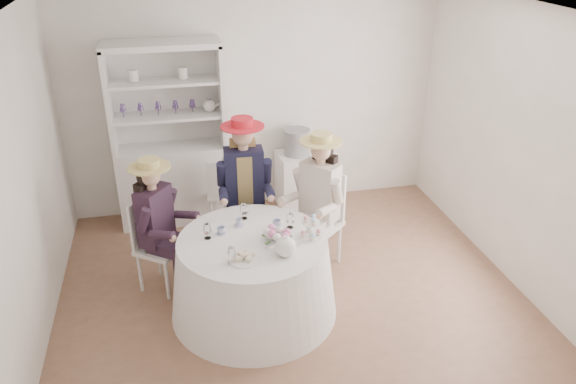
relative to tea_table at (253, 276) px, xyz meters
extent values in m
plane|color=brown|center=(0.40, 0.23, -0.39)|extent=(4.50, 4.50, 0.00)
plane|color=white|center=(0.40, 0.23, 2.31)|extent=(4.50, 4.50, 0.00)
plane|color=silver|center=(0.40, 2.23, 0.96)|extent=(4.50, 0.00, 4.50)
plane|color=silver|center=(0.40, -1.77, 0.96)|extent=(4.50, 0.00, 4.50)
plane|color=silver|center=(-1.85, 0.23, 0.96)|extent=(0.00, 4.50, 4.50)
plane|color=silver|center=(2.65, 0.23, 0.96)|extent=(0.00, 4.50, 4.50)
cone|color=white|center=(0.00, 0.00, -0.01)|extent=(1.55, 1.55, 0.76)
cylinder|color=white|center=(0.00, 0.00, 0.38)|extent=(1.35, 1.35, 0.02)
cube|color=silver|center=(-0.64, 1.98, 0.09)|extent=(1.36, 0.86, 0.96)
cube|color=silver|center=(-0.64, 2.19, 1.16)|extent=(1.22, 0.45, 1.17)
cube|color=silver|center=(-0.64, 1.98, 1.74)|extent=(1.36, 0.86, 0.06)
cube|color=silver|center=(-1.26, 1.98, 1.16)|extent=(0.19, 0.47, 1.17)
cube|color=silver|center=(-0.02, 1.98, 1.16)|extent=(0.19, 0.47, 1.17)
cube|color=silver|center=(-0.64, 1.98, 0.94)|extent=(1.27, 0.79, 0.03)
cube|color=silver|center=(-0.64, 1.98, 1.34)|extent=(1.27, 0.79, 0.03)
sphere|color=white|center=(-0.16, 1.98, 1.03)|extent=(0.15, 0.15, 0.15)
cube|color=silver|center=(0.88, 1.98, -0.03)|extent=(0.49, 0.49, 0.72)
cylinder|color=black|center=(0.88, 1.98, 0.49)|extent=(0.35, 0.35, 0.32)
cube|color=silver|center=(-0.83, 0.57, 0.06)|extent=(0.55, 0.55, 0.04)
cylinder|color=silver|center=(-0.79, 0.35, -0.17)|extent=(0.04, 0.04, 0.43)
cylinder|color=silver|center=(-0.61, 0.61, -0.17)|extent=(0.04, 0.04, 0.43)
cylinder|color=silver|center=(-1.05, 0.54, -0.17)|extent=(0.04, 0.04, 0.43)
cylinder|color=silver|center=(-0.86, 0.79, -0.17)|extent=(0.04, 0.04, 0.43)
cube|color=silver|center=(-0.97, 0.68, 0.32)|extent=(0.24, 0.32, 0.49)
cube|color=black|center=(-0.84, 0.59, 0.42)|extent=(0.37, 0.40, 0.57)
cube|color=black|center=(-0.78, 0.43, 0.14)|extent=(0.35, 0.30, 0.12)
cylinder|color=black|center=(-0.67, 0.35, -0.16)|extent=(0.10, 0.10, 0.45)
cylinder|color=black|center=(-0.93, 0.40, 0.49)|extent=(0.19, 0.17, 0.27)
cube|color=black|center=(-0.68, 0.58, 0.14)|extent=(0.35, 0.30, 0.12)
cylinder|color=black|center=(-0.57, 0.49, -0.16)|extent=(0.10, 0.10, 0.45)
cylinder|color=black|center=(-0.69, 0.73, 0.49)|extent=(0.19, 0.17, 0.27)
cylinder|color=#D8A889|center=(-0.84, 0.59, 0.73)|extent=(0.09, 0.09, 0.08)
sphere|color=#D8A889|center=(-0.84, 0.59, 0.84)|extent=(0.19, 0.19, 0.19)
sphere|color=black|center=(-0.88, 0.61, 0.82)|extent=(0.19, 0.19, 0.19)
cube|color=black|center=(-0.91, 0.63, 0.59)|extent=(0.20, 0.24, 0.38)
cylinder|color=tan|center=(-0.84, 0.59, 0.93)|extent=(0.39, 0.39, 0.01)
cylinder|color=tan|center=(-0.84, 0.59, 0.97)|extent=(0.20, 0.20, 0.08)
cube|color=silver|center=(0.08, 1.00, 0.11)|extent=(0.47, 0.47, 0.04)
cylinder|color=silver|center=(-0.11, 0.84, -0.14)|extent=(0.04, 0.04, 0.49)
cylinder|color=silver|center=(0.25, 0.81, -0.14)|extent=(0.04, 0.04, 0.49)
cylinder|color=silver|center=(-0.08, 1.19, -0.14)|extent=(0.04, 0.04, 0.49)
cylinder|color=silver|center=(0.27, 1.17, -0.14)|extent=(0.04, 0.04, 0.49)
cube|color=silver|center=(0.10, 1.20, 0.41)|extent=(0.42, 0.06, 0.56)
cube|color=#1A1A34|center=(0.09, 1.03, 0.53)|extent=(0.41, 0.25, 0.65)
cube|color=tan|center=(0.09, 1.03, 0.53)|extent=(0.17, 0.25, 0.56)
cube|color=#1A1A34|center=(-0.02, 0.88, 0.20)|extent=(0.17, 0.39, 0.13)
cylinder|color=#1A1A34|center=(-0.03, 0.72, -0.13)|extent=(0.11, 0.11, 0.51)
cylinder|color=#1A1A34|center=(-0.15, 1.00, 0.60)|extent=(0.11, 0.20, 0.31)
cube|color=#1A1A34|center=(0.18, 0.86, 0.20)|extent=(0.17, 0.39, 0.13)
cylinder|color=#1A1A34|center=(0.17, 0.71, -0.13)|extent=(0.11, 0.11, 0.51)
cylinder|color=#1A1A34|center=(0.31, 0.97, 0.60)|extent=(0.11, 0.20, 0.31)
cylinder|color=#D8A889|center=(0.09, 1.03, 0.87)|extent=(0.10, 0.10, 0.09)
sphere|color=#D8A889|center=(0.09, 1.03, 0.99)|extent=(0.21, 0.21, 0.21)
sphere|color=tan|center=(0.09, 1.08, 0.98)|extent=(0.21, 0.21, 0.21)
cube|color=tan|center=(0.09, 1.11, 0.72)|extent=(0.27, 0.11, 0.42)
cylinder|color=red|center=(0.09, 1.03, 1.09)|extent=(0.45, 0.45, 0.01)
cylinder|color=red|center=(0.09, 1.03, 1.14)|extent=(0.22, 0.22, 0.09)
cube|color=silver|center=(0.79, 0.63, 0.09)|extent=(0.60, 0.60, 0.04)
cylinder|color=silver|center=(0.55, 0.64, -0.15)|extent=(0.04, 0.04, 0.46)
cylinder|color=silver|center=(0.77, 0.39, -0.15)|extent=(0.04, 0.04, 0.46)
cylinder|color=silver|center=(0.80, 0.87, -0.15)|extent=(0.04, 0.04, 0.46)
cylinder|color=silver|center=(1.02, 0.62, -0.15)|extent=(0.04, 0.04, 0.46)
cube|color=silver|center=(0.93, 0.76, 0.37)|extent=(0.29, 0.32, 0.53)
cube|color=beige|center=(0.80, 0.64, 0.48)|extent=(0.41, 0.42, 0.61)
cube|color=beige|center=(0.63, 0.62, 0.17)|extent=(0.36, 0.34, 0.13)
cylinder|color=beige|center=(0.52, 0.52, -0.14)|extent=(0.11, 0.11, 0.49)
cylinder|color=beige|center=(0.62, 0.78, 0.55)|extent=(0.20, 0.19, 0.29)
cube|color=beige|center=(0.76, 0.47, 0.17)|extent=(0.36, 0.34, 0.13)
cylinder|color=beige|center=(0.65, 0.38, -0.14)|extent=(0.11, 0.11, 0.49)
cylinder|color=beige|center=(0.92, 0.45, 0.55)|extent=(0.20, 0.19, 0.29)
cylinder|color=#D8A889|center=(0.80, 0.64, 0.81)|extent=(0.09, 0.09, 0.08)
sphere|color=#D8A889|center=(0.80, 0.64, 0.92)|extent=(0.20, 0.20, 0.20)
sphere|color=black|center=(0.84, 0.68, 0.91)|extent=(0.20, 0.20, 0.20)
cube|color=black|center=(0.86, 0.70, 0.66)|extent=(0.23, 0.24, 0.40)
cylinder|color=tan|center=(0.80, 0.64, 1.02)|extent=(0.42, 0.42, 0.01)
cylinder|color=tan|center=(0.80, 0.64, 1.06)|extent=(0.21, 0.21, 0.08)
cube|color=silver|center=(-0.08, 1.73, 0.02)|extent=(0.41, 0.41, 0.04)
cylinder|color=silver|center=(0.08, 1.85, -0.19)|extent=(0.03, 0.03, 0.40)
cylinder|color=silver|center=(-0.20, 1.89, -0.19)|extent=(0.03, 0.03, 0.40)
cylinder|color=silver|center=(0.04, 1.56, -0.19)|extent=(0.03, 0.03, 0.40)
cylinder|color=silver|center=(-0.25, 1.61, -0.19)|extent=(0.03, 0.03, 0.40)
cube|color=silver|center=(-0.11, 1.57, 0.26)|extent=(0.34, 0.08, 0.45)
imported|color=white|center=(-0.26, 0.16, 0.42)|extent=(0.08, 0.08, 0.06)
imported|color=white|center=(-0.08, 0.27, 0.42)|extent=(0.09, 0.09, 0.06)
imported|color=white|center=(0.26, 0.17, 0.42)|extent=(0.08, 0.08, 0.07)
imported|color=white|center=(0.21, -0.01, 0.42)|extent=(0.22, 0.22, 0.05)
sphere|color=pink|center=(0.26, -0.10, 0.48)|extent=(0.07, 0.07, 0.07)
sphere|color=white|center=(0.24, -0.05, 0.48)|extent=(0.07, 0.07, 0.07)
sphere|color=pink|center=(0.19, -0.04, 0.48)|extent=(0.07, 0.07, 0.07)
sphere|color=white|center=(0.15, -0.08, 0.48)|extent=(0.07, 0.07, 0.07)
sphere|color=pink|center=(0.15, -0.13, 0.48)|extent=(0.07, 0.07, 0.07)
sphere|color=white|center=(0.19, -0.16, 0.48)|extent=(0.07, 0.07, 0.07)
sphere|color=pink|center=(0.24, -0.15, 0.48)|extent=(0.07, 0.07, 0.07)
sphere|color=white|center=(0.24, -0.31, 0.47)|extent=(0.18, 0.18, 0.18)
cylinder|color=white|center=(0.35, -0.31, 0.48)|extent=(0.11, 0.03, 0.09)
cylinder|color=white|center=(0.24, -0.31, 0.56)|extent=(0.04, 0.04, 0.02)
cylinder|color=white|center=(-0.11, -0.31, 0.40)|extent=(0.28, 0.28, 0.01)
cube|color=beige|center=(-0.17, -0.33, 0.42)|extent=(0.06, 0.04, 0.03)
cube|color=beige|center=(-0.11, -0.31, 0.44)|extent=(0.07, 0.06, 0.03)
cube|color=beige|center=(-0.06, -0.29, 0.42)|extent=(0.08, 0.07, 0.03)
cube|color=beige|center=(-0.14, -0.27, 0.44)|extent=(0.08, 0.08, 0.03)
cube|color=beige|center=(-0.08, -0.35, 0.42)|extent=(0.07, 0.08, 0.03)
cylinder|color=white|center=(0.52, -0.07, 0.40)|extent=(0.22, 0.22, 0.01)
cylinder|color=white|center=(0.52, -0.07, 0.46)|extent=(0.02, 0.02, 0.15)
cylinder|color=white|center=(0.52, -0.07, 0.54)|extent=(0.16, 0.16, 0.01)
camera|label=1|loc=(-0.62, -4.26, 3.00)|focal=35.00mm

